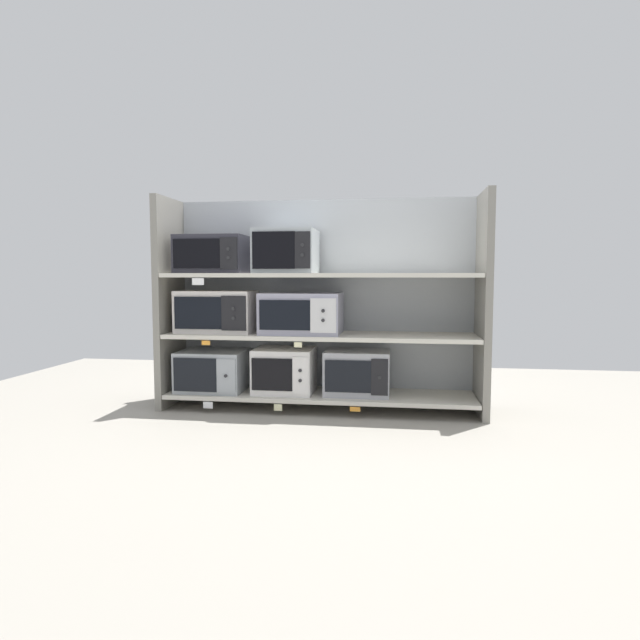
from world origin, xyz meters
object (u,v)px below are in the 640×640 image
Objects in this scene: microwave_0 at (213,370)px; microwave_5 at (212,254)px; microwave_1 at (285,370)px; microwave_2 at (357,372)px; microwave_4 at (302,313)px; microwave_6 at (286,251)px; microwave_3 at (217,311)px.

microwave_5 is at bearing 1.65° from microwave_0.
microwave_1 is 0.86× the size of microwave_5.
microwave_2 reaches higher than microwave_0.
microwave_5 is at bearing -179.98° from microwave_4.
microwave_1 is 0.54m from microwave_2.
microwave_4 is at bearing 0.02° from microwave_1.
microwave_3 is at bearing 179.97° from microwave_6.
microwave_5 reaches higher than microwave_0.
microwave_6 reaches higher than microwave_3.
microwave_6 is (-0.11, -0.00, 0.45)m from microwave_4.
microwave_2 is 0.83× the size of microwave_3.
microwave_2 is 1.08× the size of microwave_6.
microwave_4 reaches higher than microwave_0.
microwave_4 is (0.13, 0.00, 0.43)m from microwave_1.
microwave_0 is at bearing -178.35° from microwave_5.
microwave_3 is at bearing -179.99° from microwave_2.
microwave_3 is at bearing 0.09° from microwave_5.
microwave_6 is at bearing -0.01° from microwave_0.
microwave_6 is (0.02, -0.00, 0.88)m from microwave_1.
microwave_2 is 1.14m from microwave_3.
microwave_0 is at bearing -179.98° from microwave_2.
microwave_2 is (0.54, 0.00, -0.00)m from microwave_1.
microwave_3 reaches higher than microwave_2.
microwave_1 is 0.67m from microwave_3.
microwave_4 reaches higher than microwave_2.
microwave_4 is (0.65, 0.00, -0.01)m from microwave_3.
microwave_5 reaches higher than microwave_2.
microwave_0 is 1.05× the size of microwave_2.
microwave_4 is (-0.41, 0.00, 0.43)m from microwave_2.
microwave_3 is 1.31× the size of microwave_6.
microwave_0 is at bearing -179.96° from microwave_1.
microwave_5 reaches higher than microwave_1.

